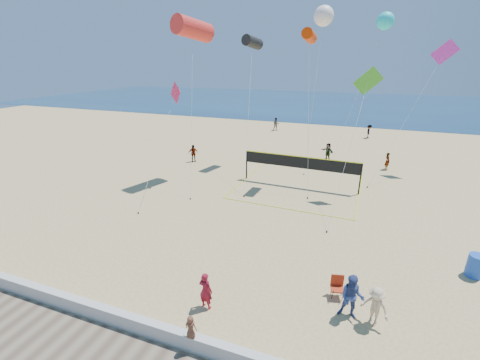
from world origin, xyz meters
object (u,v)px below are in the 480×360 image
(trash_barrel, at_px, (476,266))
(volleyball_net, at_px, (300,166))
(woman, at_px, (206,291))
(camp_chair, at_px, (337,285))

(trash_barrel, xyz_separation_m, volleyball_net, (-9.03, 7.86, 1.04))
(woman, bearing_deg, trash_barrel, -142.07)
(woman, relative_size, trash_barrel, 1.50)
(woman, distance_m, volleyball_net, 13.64)
(camp_chair, height_order, volleyball_net, volleyball_net)
(woman, height_order, camp_chair, woman)
(camp_chair, distance_m, trash_barrel, 6.42)
(trash_barrel, bearing_deg, volleyball_net, 138.95)
(woman, relative_size, camp_chair, 1.49)
(camp_chair, xyz_separation_m, volleyball_net, (-3.57, 11.24, 1.04))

